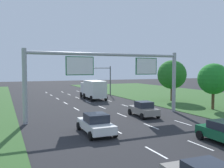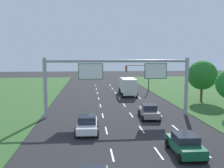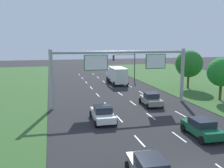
# 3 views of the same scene
# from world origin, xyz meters

# --- Properties ---
(lane_dashes_inner_left) EXTENTS (0.14, 68.40, 0.01)m
(lane_dashes_inner_left) POSITION_xyz_m (-1.75, 15.00, 0.00)
(lane_dashes_inner_left) COLOR white
(lane_dashes_inner_left) RESTS_ON ground_plane
(lane_dashes_inner_right) EXTENTS (0.14, 68.40, 0.01)m
(lane_dashes_inner_right) POSITION_xyz_m (1.75, 15.00, 0.00)
(lane_dashes_inner_right) COLOR white
(lane_dashes_inner_right) RESTS_ON ground_plane
(lane_dashes_slip) EXTENTS (0.14, 68.40, 0.01)m
(lane_dashes_slip) POSITION_xyz_m (5.25, 15.00, 0.00)
(lane_dashes_slip) COLOR white
(lane_dashes_slip) RESTS_ON ground_plane
(car_near_red) EXTENTS (2.26, 4.12, 1.62)m
(car_near_red) POSITION_xyz_m (3.53, 16.29, 0.79)
(car_near_red) COLOR gray
(car_near_red) RESTS_ON ground_plane
(car_lead_silver) EXTENTS (2.14, 4.03, 1.52)m
(car_lead_silver) POSITION_xyz_m (3.63, 5.64, 0.78)
(car_lead_silver) COLOR #145633
(car_lead_silver) RESTS_ON ground_plane
(car_far_ahead) EXTENTS (2.21, 4.50, 1.60)m
(car_far_ahead) POSITION_xyz_m (-3.59, 11.66, 0.78)
(car_far_ahead) COLOR white
(car_far_ahead) RESTS_ON ground_plane
(box_truck) EXTENTS (2.81, 7.53, 3.14)m
(box_truck) POSITION_xyz_m (3.64, 32.99, 1.70)
(box_truck) COLOR silver
(box_truck) RESTS_ON ground_plane
(sign_gantry) EXTENTS (17.24, 0.44, 7.00)m
(sign_gantry) POSITION_xyz_m (0.13, 17.49, 4.87)
(sign_gantry) COLOR #9EA0A5
(sign_gantry) RESTS_ON ground_plane
(traffic_light_mast) EXTENTS (4.76, 0.49, 5.60)m
(traffic_light_mast) POSITION_xyz_m (6.55, 36.86, 3.87)
(traffic_light_mast) COLOR #47494F
(traffic_light_mast) RESTS_ON ground_plane
(roadside_tree_mid) EXTENTS (3.84, 3.84, 5.79)m
(roadside_tree_mid) POSITION_xyz_m (13.70, 16.58, 3.86)
(roadside_tree_mid) COLOR #513823
(roadside_tree_mid) RESTS_ON ground_plane
(roadside_tree_far) EXTENTS (4.52, 4.52, 6.46)m
(roadside_tree_far) POSITION_xyz_m (14.11, 25.45, 4.19)
(roadside_tree_far) COLOR #513823
(roadside_tree_far) RESTS_ON ground_plane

